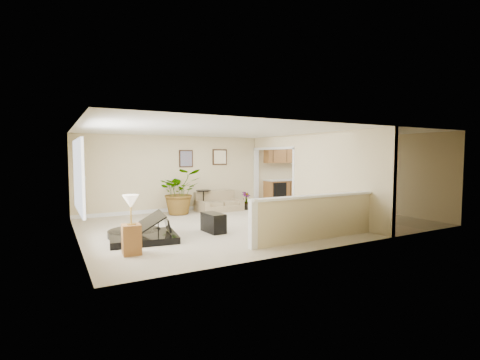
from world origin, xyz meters
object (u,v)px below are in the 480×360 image
small_plant (246,202)px  lamp_stand (131,229)px  piano (140,215)px  accent_table (203,198)px  palm_plant (180,192)px  piano_bench (213,223)px  loveseat (219,201)px

small_plant → lamp_stand: size_ratio=0.54×
piano → small_plant: 4.95m
piano → accent_table: (2.75, 2.94, -0.10)m
palm_plant → small_plant: palm_plant is taller
piano_bench → accent_table: size_ratio=0.98×
piano_bench → piano: bearing=177.0°
accent_table → palm_plant: palm_plant is taller
palm_plant → small_plant: (2.30, -0.18, -0.45)m
piano_bench → lamp_stand: (-2.13, -1.00, 0.24)m
accent_table → lamp_stand: size_ratio=0.63×
small_plant → piano_bench: bearing=-132.3°
small_plant → lamp_stand: 5.90m
piano → piano_bench: piano is taller
loveseat → palm_plant: 1.41m
loveseat → accent_table: bearing=162.0°
piano_bench → loveseat: bearing=62.4°
piano_bench → accent_table: accent_table is taller
piano → loveseat: (3.25, 2.82, -0.23)m
piano → loveseat: piano is taller
loveseat → palm_plant: palm_plant is taller
piano → piano_bench: (1.73, -0.09, -0.32)m
piano → palm_plant: size_ratio=1.25×
accent_table → lamp_stand: (-3.16, -4.03, 0.02)m
piano_bench → small_plant: bearing=47.7°
piano_bench → palm_plant: bearing=86.7°
small_plant → accent_table: bearing=167.3°
piano → lamp_stand: 1.16m
palm_plant → lamp_stand: palm_plant is taller
accent_table → palm_plant: size_ratio=0.49×
piano_bench → loveseat: (1.52, 2.91, 0.09)m
piano_bench → lamp_stand: bearing=-155.0°
piano_bench → loveseat: loveseat is taller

